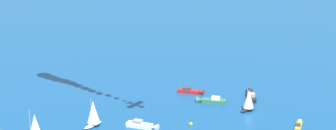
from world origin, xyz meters
The scene contains 8 objects.
sailboat_near_centre centered at (-28.13, -23.18, 3.78)m, with size 6.27×5.23×8.27m.
motorboat_far_port centered at (-10.97, -41.27, 0.75)m, with size 9.83×5.44×2.77m.
motorboat_inshore centered at (-41.27, -8.91, 0.53)m, with size 4.13×6.92×1.96m.
motorboat_offshore centered at (-31.38, -35.45, 0.83)m, with size 3.56×10.74×3.07m.
motorboat_trailing centered at (-16.24, -31.40, 0.81)m, with size 10.63×5.28×2.99m.
sailboat_ahead centered at (22.56, -12.74, 4.30)m, with size 6.25×6.92×9.42m.
motorboat_outer_ring_a centered at (6.94, -10.60, 0.80)m, with size 10.46×6.50×2.98m.
marker_buoy centered at (-7.82, -12.00, 0.39)m, with size 1.10×1.10×2.10m.
Camera 1 is at (8.21, 151.23, 69.79)m, focal length 60.40 mm.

